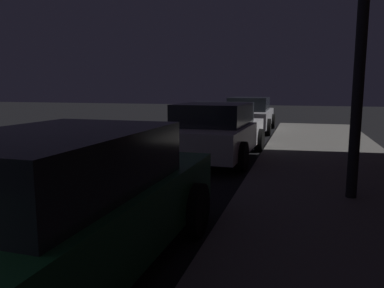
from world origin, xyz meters
The scene contains 3 objects.
car_green centered at (2.85, 2.56, 0.72)m, with size 2.02×4.37×1.43m.
car_white centered at (2.85, 8.97, 0.72)m, with size 2.21×4.40×1.43m.
car_silver centered at (2.85, 15.33, 0.71)m, with size 2.02×4.40×1.43m.
Camera 1 is at (4.95, -0.26, 1.81)m, focal length 34.42 mm.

